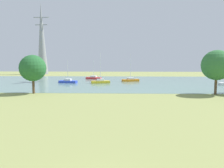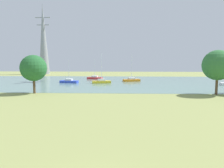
{
  "view_description": "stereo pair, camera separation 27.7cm",
  "coord_description": "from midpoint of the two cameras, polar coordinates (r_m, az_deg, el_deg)",
  "views": [
    {
      "loc": [
        0.98,
        -8.14,
        6.02
      ],
      "look_at": [
        -0.07,
        21.03,
        2.73
      ],
      "focal_mm": 34.36,
      "sensor_mm": 36.0,
      "label": 1
    },
    {
      "loc": [
        1.26,
        -8.13,
        6.02
      ],
      "look_at": [
        -0.07,
        21.03,
        2.73
      ],
      "focal_mm": 34.36,
      "sensor_mm": 36.0,
      "label": 2
    }
  ],
  "objects": [
    {
      "name": "ground_plane",
      "position": [
        30.75,
        -0.07,
        -4.86
      ],
      "size": [
        160.0,
        160.0,
        0.0
      ],
      "primitive_type": "plane",
      "color": "#8C9351"
    },
    {
      "name": "water_surface",
      "position": [
        58.46,
        0.95,
        0.52
      ],
      "size": [
        140.0,
        40.0,
        0.02
      ],
      "primitive_type": "cube",
      "color": "slate",
      "rests_on": "ground"
    },
    {
      "name": "tree_west_near",
      "position": [
        41.17,
        25.93,
        4.52
      ],
      "size": [
        5.21,
        5.21,
        7.73
      ],
      "color": "brown",
      "rests_on": "ground"
    },
    {
      "name": "sailboat_orange",
      "position": [
        60.41,
        4.81,
        1.13
      ],
      "size": [
        5.03,
        2.84,
        7.44
      ],
      "color": "orange",
      "rests_on": "water_surface"
    },
    {
      "name": "sailboat_blue",
      "position": [
        57.43,
        -11.77,
        0.73
      ],
      "size": [
        4.99,
        2.36,
        5.97
      ],
      "color": "blue",
      "rests_on": "water_surface"
    },
    {
      "name": "tree_east_far",
      "position": [
        40.87,
        -20.52,
        3.96
      ],
      "size": [
        4.7,
        4.7,
        6.92
      ],
      "color": "brown",
      "rests_on": "ground"
    },
    {
      "name": "sailboat_red",
      "position": [
        67.54,
        -5.03,
        1.67
      ],
      "size": [
        5.02,
        2.6,
        6.13
      ],
      "color": "red",
      "rests_on": "water_surface"
    },
    {
      "name": "electricity_pylon",
      "position": [
        96.75,
        -18.25,
        11.3
      ],
      "size": [
        6.4,
        4.4,
        29.53
      ],
      "color": "gray",
      "rests_on": "ground"
    },
    {
      "name": "sailboat_yellow",
      "position": [
        55.52,
        -3.21,
        0.68
      ],
      "size": [
        5.02,
        2.63,
        7.83
      ],
      "color": "yellow",
      "rests_on": "water_surface"
    }
  ]
}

